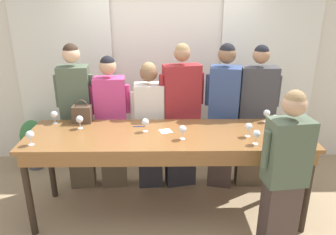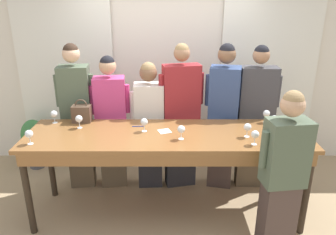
{
  "view_description": "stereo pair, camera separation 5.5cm",
  "coord_description": "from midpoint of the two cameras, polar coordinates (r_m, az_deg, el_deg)",
  "views": [
    {
      "loc": [
        -0.04,
        -3.2,
        2.39
      ],
      "look_at": [
        0.0,
        0.08,
        1.15
      ],
      "focal_mm": 35.0,
      "sensor_mm": 36.0,
      "label": 1
    },
    {
      "loc": [
        0.01,
        -3.2,
        2.39
      ],
      "look_at": [
        0.0,
        0.08,
        1.15
      ],
      "focal_mm": 35.0,
      "sensor_mm": 36.0,
      "label": 2
    }
  ],
  "objects": [
    {
      "name": "host_pouring",
      "position": [
        3.18,
        20.0,
        -9.52
      ],
      "size": [
        0.49,
        0.29,
        1.65
      ],
      "color": "#473833",
      "rests_on": "ground_plane"
    },
    {
      "name": "guest_navy_coat",
      "position": [
        4.14,
        10.11,
        0.21
      ],
      "size": [
        0.48,
        0.35,
        1.86
      ],
      "color": "#473833",
      "rests_on": "ground_plane"
    },
    {
      "name": "wine_glass_back_right",
      "position": [
        3.32,
        2.97,
        -2.11
      ],
      "size": [
        0.08,
        0.08,
        0.15
      ],
      "color": "white",
      "rests_on": "tasting_bar"
    },
    {
      "name": "guest_olive_jacket",
      "position": [
        4.22,
        -14.94,
        0.21
      ],
      "size": [
        0.48,
        0.3,
        1.86
      ],
      "color": "brown",
      "rests_on": "ground_plane"
    },
    {
      "name": "potted_plant",
      "position": [
        5.08,
        -21.83,
        -3.67
      ],
      "size": [
        0.34,
        0.34,
        0.73
      ],
      "color": "#4C4C51",
      "rests_on": "ground_plane"
    },
    {
      "name": "wine_glass_by_bottle",
      "position": [
        3.39,
        22.47,
        -3.24
      ],
      "size": [
        0.08,
        0.08,
        0.15
      ],
      "color": "white",
      "rests_on": "tasting_bar"
    },
    {
      "name": "wine_glass_front_mid",
      "position": [
        3.71,
        -14.66,
        -0.25
      ],
      "size": [
        0.08,
        0.08,
        0.15
      ],
      "color": "white",
      "rests_on": "tasting_bar"
    },
    {
      "name": "ground_plane",
      "position": [
        3.99,
        0.41,
        -16.08
      ],
      "size": [
        18.0,
        18.0,
        0.0
      ],
      "primitive_type": "plane",
      "color": "tan"
    },
    {
      "name": "guest_pink_top",
      "position": [
        4.16,
        -9.31,
        -0.77
      ],
      "size": [
        0.5,
        0.29,
        1.72
      ],
      "color": "brown",
      "rests_on": "ground_plane"
    },
    {
      "name": "wine_glass_near_host",
      "position": [
        3.78,
        18.62,
        -0.28
      ],
      "size": [
        0.08,
        0.08,
        0.15
      ],
      "color": "white",
      "rests_on": "tasting_bar"
    },
    {
      "name": "wine_glass_front_left",
      "position": [
        3.31,
        15.57,
        -2.92
      ],
      "size": [
        0.08,
        0.08,
        0.15
      ],
      "color": "white",
      "rests_on": "tasting_bar"
    },
    {
      "name": "wine_glass_center_right",
      "position": [
        3.92,
        17.33,
        0.61
      ],
      "size": [
        0.08,
        0.08,
        0.15
      ],
      "color": "white",
      "rests_on": "tasting_bar"
    },
    {
      "name": "wine_glass_front_right",
      "position": [
        3.51,
        -3.54,
        -0.82
      ],
      "size": [
        0.08,
        0.08,
        0.15
      ],
      "color": "white",
      "rests_on": "tasting_bar"
    },
    {
      "name": "curtain_panel_right",
      "position": [
        4.92,
        17.54,
        7.48
      ],
      "size": [
        1.36,
        0.03,
        2.69
      ],
      "color": "white",
      "rests_on": "ground_plane"
    },
    {
      "name": "wine_glass_back_mid",
      "position": [
        3.47,
        -22.46,
        -2.68
      ],
      "size": [
        0.08,
        0.08,
        0.15
      ],
      "color": "white",
      "rests_on": "tasting_bar"
    },
    {
      "name": "wine_glass_back_left",
      "position": [
        3.47,
        14.3,
        -1.69
      ],
      "size": [
        0.08,
        0.08,
        0.15
      ],
      "color": "white",
      "rests_on": "tasting_bar"
    },
    {
      "name": "guest_striped_shirt",
      "position": [
        4.08,
        2.84,
        0.17
      ],
      "size": [
        0.56,
        0.29,
        1.86
      ],
      "color": "#28282D",
      "rests_on": "ground_plane"
    },
    {
      "name": "handbag",
      "position": [
        3.9,
        -14.21,
        0.75
      ],
      "size": [
        0.21,
        0.13,
        0.27
      ],
      "color": "brown",
      "rests_on": "tasting_bar"
    },
    {
      "name": "wine_bottle",
      "position": [
        3.67,
        21.19,
        -1.17
      ],
      "size": [
        0.08,
        0.08,
        0.3
      ],
      "color": "black",
      "rests_on": "tasting_bar"
    },
    {
      "name": "guest_cream_sweater",
      "position": [
        4.12,
        -2.7,
        -1.27
      ],
      "size": [
        0.47,
        0.29,
        1.64
      ],
      "color": "#28282D",
      "rests_on": "ground_plane"
    },
    {
      "name": "guest_beige_cap",
      "position": [
        4.23,
        15.47,
        -0.04
      ],
      "size": [
        0.55,
        0.24,
        1.84
      ],
      "color": "brown",
      "rests_on": "ground_plane"
    },
    {
      "name": "pen",
      "position": [
        3.67,
        -4.65,
        -1.53
      ],
      "size": [
        0.13,
        0.02,
        0.01
      ],
      "color": "#193399",
      "rests_on": "tasting_bar"
    },
    {
      "name": "curtain_panel_left",
      "position": [
        4.91,
        -16.79,
        7.54
      ],
      "size": [
        1.36,
        0.03,
        2.69
      ],
      "color": "white",
      "rests_on": "ground_plane"
    },
    {
      "name": "napkin",
      "position": [
        3.54,
        0.02,
        -2.41
      ],
      "size": [
        0.16,
        0.16,
        0.0
      ],
      "color": "white",
      "rests_on": "tasting_bar"
    },
    {
      "name": "wine_glass_center_mid",
      "position": [
        3.94,
        -18.69,
        0.57
      ],
      "size": [
        0.08,
        0.08,
        0.15
      ],
      "color": "white",
      "rests_on": "tasting_bar"
    },
    {
      "name": "wine_glass_center_left",
      "position": [
        3.5,
        22.25,
        -2.42
      ],
      "size": [
        0.08,
        0.08,
        0.15
      ],
      "color": "white",
      "rests_on": "tasting_bar"
    },
    {
      "name": "wall_back",
      "position": [
        4.75,
        0.39,
        8.69
      ],
      "size": [
        12.0,
        0.06,
        2.8
      ],
      "color": "silver",
      "rests_on": "ground_plane"
    },
    {
      "name": "tasting_bar",
      "position": [
        3.5,
        0.45,
        -4.42
      ],
      "size": [
        3.0,
        0.84,
        1.0
      ],
      "color": "brown",
      "rests_on": "ground_plane"
    }
  ]
}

